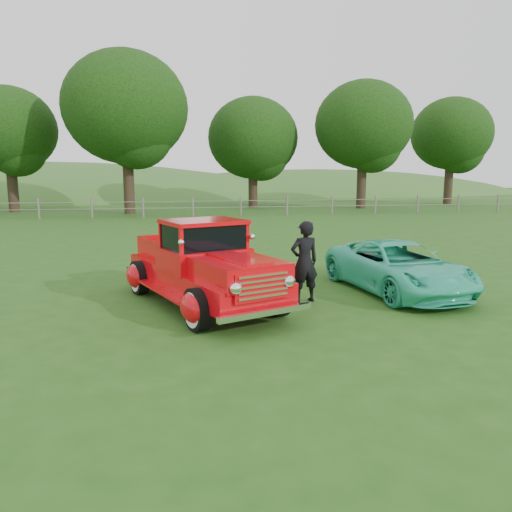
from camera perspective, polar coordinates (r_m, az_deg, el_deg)
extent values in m
plane|color=#224D14|center=(9.63, -0.10, -6.88)|extent=(140.00, 140.00, 0.00)
ellipsoid|color=#2B5921|center=(69.49, -23.79, 2.42)|extent=(84.00, 60.00, 18.00)
ellipsoid|color=#2B5921|center=(74.60, 6.70, 4.46)|extent=(72.00, 52.00, 14.00)
cube|color=#696259|center=(31.21, -7.24, 5.50)|extent=(48.00, 0.04, 0.04)
cube|color=#696259|center=(31.19, -7.26, 6.24)|extent=(48.00, 0.04, 0.04)
cylinder|color=black|center=(38.53, -26.07, 7.51)|extent=(0.70, 0.70, 3.96)
ellipsoid|color=black|center=(38.62, -26.48, 12.84)|extent=(6.40, 6.40, 5.76)
cylinder|color=black|center=(34.18, -14.37, 8.77)|extent=(0.70, 0.70, 4.84)
ellipsoid|color=black|center=(34.42, -14.69, 16.11)|extent=(8.00, 8.00, 7.20)
cylinder|color=black|center=(38.68, -0.35, 8.31)|extent=(0.70, 0.70, 3.74)
ellipsoid|color=black|center=(38.75, -0.36, 13.34)|extent=(6.80, 6.80, 6.12)
cylinder|color=black|center=(38.95, 11.98, 8.60)|extent=(0.70, 0.70, 4.40)
ellipsoid|color=black|center=(39.10, 12.19, 14.47)|extent=(7.20, 7.20, 6.48)
cylinder|color=black|center=(45.68, 21.15, 8.14)|extent=(0.70, 0.70, 4.18)
ellipsoid|color=black|center=(45.79, 21.45, 12.90)|extent=(6.60, 6.60, 5.94)
cylinder|color=black|center=(8.74, -6.72, -6.07)|extent=(0.50, 0.80, 0.76)
cylinder|color=black|center=(9.53, 2.41, -4.70)|extent=(0.50, 0.80, 0.76)
cylinder|color=black|center=(11.56, -13.17, -2.40)|extent=(0.50, 0.80, 0.76)
cylinder|color=black|center=(12.16, -5.74, -1.60)|extent=(0.50, 0.80, 0.76)
cube|color=red|center=(10.40, -6.17, -2.40)|extent=(3.12, 4.86, 0.44)
ellipsoid|color=red|center=(8.71, -7.15, -5.88)|extent=(0.66, 0.85, 0.54)
ellipsoid|color=red|center=(9.56, 2.76, -4.41)|extent=(0.66, 0.85, 0.54)
ellipsoid|color=red|center=(11.53, -13.51, -2.24)|extent=(0.66, 0.85, 0.54)
ellipsoid|color=red|center=(12.19, -5.44, -1.39)|extent=(0.66, 0.85, 0.54)
cube|color=red|center=(8.97, -1.98, -1.73)|extent=(1.82, 1.97, 0.42)
cube|color=red|center=(10.24, -5.97, -0.25)|extent=(1.98, 1.84, 0.44)
cube|color=black|center=(10.17, -6.01, 2.36)|extent=(1.75, 1.57, 0.50)
cube|color=red|center=(10.14, -6.04, 3.93)|extent=(1.86, 1.69, 0.08)
cube|color=red|center=(11.55, -9.06, 0.60)|extent=(1.80, 2.24, 0.45)
cube|color=white|center=(8.32, 0.78, -3.48)|extent=(1.03, 0.48, 0.50)
cube|color=white|center=(8.34, 1.14, -6.49)|extent=(1.72, 0.75, 0.10)
cube|color=white|center=(12.63, -10.85, -1.13)|extent=(1.63, 0.71, 0.10)
imported|color=#32CBA0|center=(11.86, 15.92, -1.23)|extent=(2.43, 4.38, 1.16)
imported|color=black|center=(10.55, 5.54, -0.65)|extent=(0.69, 0.52, 1.73)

